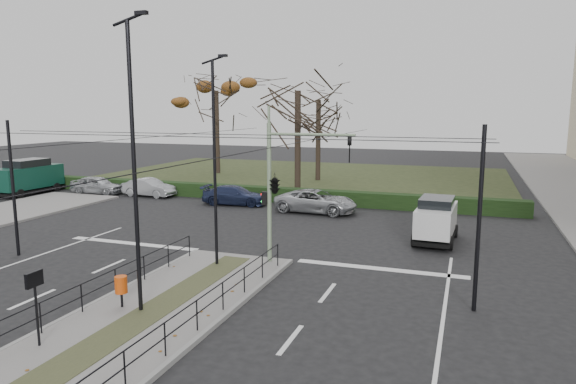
# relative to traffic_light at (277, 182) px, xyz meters

# --- Properties ---
(ground) EXTENTS (140.00, 140.00, 0.00)m
(ground) POSITION_rel_traffic_light_xyz_m (-1.84, -4.50, -3.50)
(ground) COLOR black
(ground) RESTS_ON ground
(median_island) EXTENTS (4.40, 15.00, 0.14)m
(median_island) POSITION_rel_traffic_light_xyz_m (-1.84, -7.00, -3.43)
(median_island) COLOR slate
(median_island) RESTS_ON ground
(park) EXTENTS (38.00, 26.00, 0.10)m
(park) POSITION_rel_traffic_light_xyz_m (-7.84, 27.50, -3.45)
(park) COLOR #252D16
(park) RESTS_ON ground
(hedge) EXTENTS (38.00, 1.00, 1.00)m
(hedge) POSITION_rel_traffic_light_xyz_m (-7.84, 14.10, -3.00)
(hedge) COLOR black
(hedge) RESTS_ON ground
(median_railing) EXTENTS (4.14, 13.24, 0.92)m
(median_railing) POSITION_rel_traffic_light_xyz_m (-1.84, -7.10, -2.53)
(median_railing) COLOR black
(median_railing) RESTS_ON median_island
(catenary) EXTENTS (20.00, 34.00, 6.00)m
(catenary) POSITION_rel_traffic_light_xyz_m (-1.84, -2.88, -0.08)
(catenary) COLOR black
(catenary) RESTS_ON ground
(traffic_light) EXTENTS (3.93, 2.25, 5.78)m
(traffic_light) POSITION_rel_traffic_light_xyz_m (0.00, 0.00, 0.00)
(traffic_light) COLOR gray
(traffic_light) RESTS_ON median_island
(litter_bin) EXTENTS (0.40, 0.40, 1.02)m
(litter_bin) POSITION_rel_traffic_light_xyz_m (-2.97, -6.33, -2.63)
(litter_bin) COLOR black
(litter_bin) RESTS_ON median_island
(info_panel) EXTENTS (0.12, 0.54, 2.08)m
(info_panel) POSITION_rel_traffic_light_xyz_m (-3.34, -9.38, -1.73)
(info_panel) COLOR black
(info_panel) RESTS_ON median_island
(streetlamp_median_near) EXTENTS (0.76, 0.16, 9.10)m
(streetlamp_median_near) POSITION_rel_traffic_light_xyz_m (-2.21, -6.37, 1.26)
(streetlamp_median_near) COLOR black
(streetlamp_median_near) RESTS_ON median_island
(streetlamp_median_far) EXTENTS (0.70, 0.14, 8.40)m
(streetlamp_median_far) POSITION_rel_traffic_light_xyz_m (-2.21, -1.15, 0.91)
(streetlamp_median_far) COLOR black
(streetlamp_median_far) RESTS_ON median_island
(parked_car_first) EXTENTS (4.21, 1.87, 1.41)m
(parked_car_first) POSITION_rel_traffic_light_xyz_m (-19.55, 12.50, -2.80)
(parked_car_first) COLOR #9C9FA3
(parked_car_first) RESTS_ON ground
(parked_car_second) EXTENTS (4.18, 1.69, 1.35)m
(parked_car_second) POSITION_rel_traffic_light_xyz_m (-15.13, 12.89, -2.83)
(parked_car_second) COLOR #9C9FA3
(parked_car_second) RESTS_ON ground
(parked_car_third) EXTENTS (4.67, 2.30, 1.31)m
(parked_car_third) POSITION_rel_traffic_light_xyz_m (-7.61, 11.98, -2.85)
(parked_car_third) COLOR #1D2545
(parked_car_third) RESTS_ON ground
(parked_car_fourth) EXTENTS (5.29, 2.65, 1.44)m
(parked_car_fourth) POSITION_rel_traffic_light_xyz_m (-1.60, 11.25, -2.78)
(parked_car_fourth) COLOR #9C9FA3
(parked_car_fourth) RESTS_ON ground
(white_van) EXTENTS (2.04, 4.11, 2.21)m
(white_van) POSITION_rel_traffic_light_xyz_m (6.00, 6.18, -2.34)
(white_van) COLOR silver
(white_van) RESTS_ON ground
(green_van) EXTENTS (2.22, 5.44, 2.68)m
(green_van) POSITION_rel_traffic_light_xyz_m (-24.57, 10.81, -2.12)
(green_van) COLOR #0B3327
(green_van) RESTS_ON ground
(rust_tree) EXTENTS (7.06, 7.06, 10.78)m
(rust_tree) POSITION_rel_traffic_light_xyz_m (-16.60, 26.96, 4.77)
(rust_tree) COLOR black
(rust_tree) RESTS_ON park
(bare_tree_center) EXTENTS (6.34, 6.34, 9.57)m
(bare_tree_center) POSITION_rel_traffic_light_xyz_m (-5.56, 25.24, 3.27)
(bare_tree_center) COLOR black
(bare_tree_center) RESTS_ON park
(bare_tree_near) EXTENTS (6.96, 6.96, 10.20)m
(bare_tree_near) POSITION_rel_traffic_light_xyz_m (-4.38, 15.83, 3.71)
(bare_tree_near) COLOR black
(bare_tree_near) RESTS_ON park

